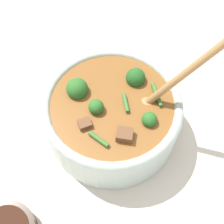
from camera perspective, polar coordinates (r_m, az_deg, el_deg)
The scene contains 2 objects.
ground_plane at distance 0.61m, azimuth -0.00°, elevation -3.07°, with size 4.00×4.00×0.00m, color silver.
stew_bowl at distance 0.56m, azimuth 0.04°, elevation -0.28°, with size 0.29×0.24×0.27m.
Camera 1 is at (-0.11, 0.26, 0.53)m, focal length 50.00 mm.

